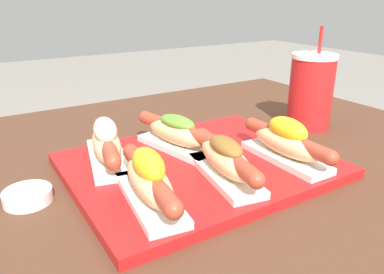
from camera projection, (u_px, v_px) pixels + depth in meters
The scene contains 8 objects.
serving_tray at pixel (198, 166), 0.68m from camera, with size 0.45×0.36×0.02m.
hot_dog_0 at pixel (149, 180), 0.53m from camera, with size 0.08×0.22×0.08m.
hot_dog_1 at pixel (225, 159), 0.60m from camera, with size 0.09×0.22×0.07m.
hot_dog_2 at pixel (286, 142), 0.67m from camera, with size 0.06×0.22×0.08m.
hot_dog_3 at pixel (106, 143), 0.66m from camera, with size 0.10×0.21×0.08m.
hot_dog_4 at pixel (176, 132), 0.72m from camera, with size 0.10×0.21×0.07m.
sauce_bowl at pixel (28, 195), 0.57m from camera, with size 0.07×0.07×0.02m.
drink_cup at pixel (311, 91), 0.87m from camera, with size 0.10×0.10×0.23m.
Camera 1 is at (-0.34, -0.58, 1.01)m, focal length 35.00 mm.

